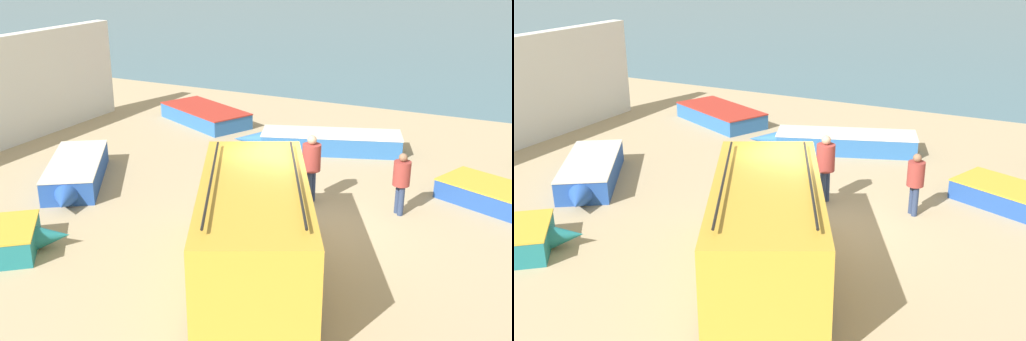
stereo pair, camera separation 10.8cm
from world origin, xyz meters
TOP-DOWN VIEW (x-y plane):
  - ground_plane at (0.00, 0.00)m, footprint 200.00×200.00m
  - sea_water at (0.00, 52.00)m, footprint 120.00×80.00m
  - parked_van at (0.16, -2.38)m, footprint 4.24×5.74m
  - fishing_rowboat_0 at (-1.38, 5.79)m, footprint 5.43×2.69m
  - fishing_rowboat_1 at (-6.59, -0.06)m, footprint 3.21×4.12m
  - fishing_rowboat_4 at (-6.70, 7.00)m, footprint 4.50×3.08m
  - fisherman_0 at (-0.25, 1.70)m, footprint 0.48×0.48m
  - fisherman_2 at (2.00, 1.97)m, footprint 0.42×0.42m

SIDE VIEW (x-z plane):
  - ground_plane at x=0.00m, z-range 0.00..0.00m
  - sea_water at x=0.00m, z-range 0.00..0.01m
  - fishing_rowboat_4 at x=-6.70m, z-range 0.00..0.58m
  - fishing_rowboat_0 at x=-1.38m, z-range 0.00..0.63m
  - fishing_rowboat_1 at x=-6.59m, z-range 0.00..0.67m
  - fisherman_2 at x=2.00m, z-range 0.16..1.75m
  - fisherman_0 at x=-0.25m, z-range 0.18..1.99m
  - parked_van at x=0.16m, z-range 0.05..2.24m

